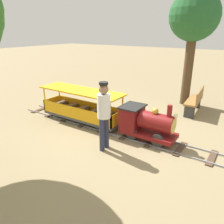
% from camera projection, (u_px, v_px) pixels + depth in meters
% --- Properties ---
extents(ground_plane, '(60.00, 60.00, 0.00)m').
position_uv_depth(ground_plane, '(113.00, 131.00, 6.23)').
color(ground_plane, '#8C7A56').
extents(track, '(0.73, 6.40, 0.04)m').
position_uv_depth(track, '(106.00, 128.00, 6.35)').
color(track, gray).
rests_on(track, ground_plane).
extents(locomotive, '(0.69, 1.45, 1.00)m').
position_uv_depth(locomotive, '(145.00, 122.00, 5.56)').
color(locomotive, maroon).
rests_on(locomotive, ground_plane).
extents(passenger_car, '(0.79, 2.70, 0.97)m').
position_uv_depth(passenger_car, '(82.00, 109.00, 6.67)').
color(passenger_car, '#3F3F3F').
rests_on(passenger_car, ground_plane).
extents(conductor_person, '(0.30, 0.30, 1.62)m').
position_uv_depth(conductor_person, '(104.00, 111.00, 4.95)').
color(conductor_person, '#282D47').
rests_on(conductor_person, ground_plane).
extents(park_bench, '(1.33, 0.49, 0.82)m').
position_uv_depth(park_bench, '(195.00, 101.00, 7.44)').
color(park_bench, olive).
rests_on(park_bench, ground_plane).
extents(oak_tree_near, '(1.70, 1.70, 3.97)m').
position_uv_depth(oak_tree_near, '(194.00, 18.00, 7.47)').
color(oak_tree_near, '#4C3823').
rests_on(oak_tree_near, ground_plane).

